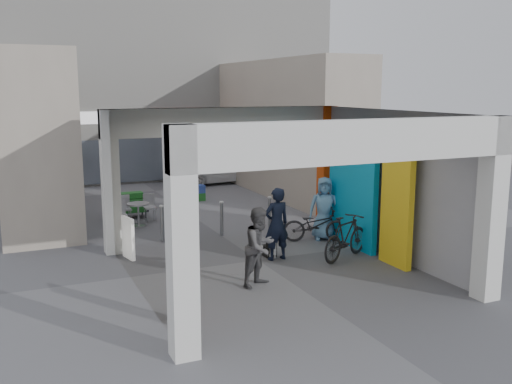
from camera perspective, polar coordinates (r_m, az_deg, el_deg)
name	(u,v)px	position (r m, az deg, el deg)	size (l,w,h in m)	color
ground	(258,260)	(13.50, 0.22, -6.84)	(90.00, 90.00, 0.00)	#5B5C61
arcade_canopy	(296,166)	(12.50, 4.02, 2.56)	(6.40, 6.45, 6.40)	silver
far_building	(130,88)	(26.29, -12.49, 10.15)	(18.00, 4.08, 8.00)	silver
plaza_bldg_left	(31,136)	(19.35, -21.60, 5.23)	(2.00, 9.00, 5.00)	#A59989
plaza_bldg_right	(286,128)	(21.65, 3.04, 6.42)	(2.00, 9.00, 5.00)	#A59989
bollard_left	(162,224)	(15.19, -9.38, -3.15)	(0.09, 0.09, 0.95)	gray
bollard_center	(222,219)	(15.61, -3.45, -2.70)	(0.09, 0.09, 0.94)	gray
bollard_right	(270,214)	(16.14, 1.37, -2.21)	(0.09, 0.09, 0.96)	gray
advert_board_near	(177,295)	(10.02, -7.93, -10.13)	(0.16, 0.56, 1.00)	white
advert_board_far	(128,238)	(13.84, -12.64, -4.48)	(0.20, 0.55, 1.00)	white
cafe_set	(133,215)	(17.26, -12.20, -2.25)	(1.37, 1.10, 0.83)	#9C9CA1
produce_stand	(128,208)	(18.17, -12.66, -1.59)	(1.17, 0.63, 0.77)	black
crate_stack	(198,193)	(20.54, -5.83, -0.08)	(0.47, 0.37, 0.56)	#1B5E21
border_collie	(270,246)	(13.67, 1.44, -5.41)	(0.26, 0.50, 0.70)	black
man_with_dog	(277,224)	(13.35, 2.07, -3.22)	(0.63, 0.41, 1.72)	black
man_back_turned	(260,247)	(11.64, 0.41, -5.48)	(0.79, 0.62, 1.63)	#434346
man_elderly	(324,208)	(15.23, 6.82, -1.64)	(0.82, 0.54, 1.68)	#6092BB
man_crates	(190,169)	(22.21, -6.57, 2.25)	(1.03, 0.43, 1.75)	black
bicycle_front	(315,225)	(15.08, 5.95, -3.30)	(0.59, 1.69, 0.89)	black
bicycle_rear	(346,237)	(13.64, 8.96, -4.48)	(0.50, 1.76, 1.06)	black
white_van	(214,169)	(24.11, -4.23, 2.35)	(1.49, 3.71, 1.26)	white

